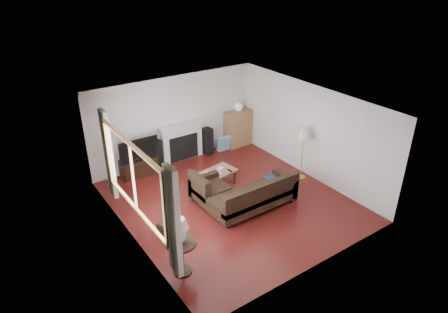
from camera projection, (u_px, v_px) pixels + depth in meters
room at (231, 156)px, 9.13m from camera, size 5.10×5.60×2.54m
window at (133, 178)px, 7.61m from camera, size 0.12×2.74×1.54m
curtain_near at (174, 223)px, 6.58m from camera, size 0.10×0.35×2.10m
curtain_far at (109, 155)px, 8.82m from camera, size 0.10×0.35×2.10m
fireplace at (182, 141)px, 11.45m from camera, size 1.40×0.26×1.15m
tv_stand at (139, 167)px, 10.78m from camera, size 0.97×0.44×0.48m
television at (137, 148)px, 10.53m from camera, size 1.07×0.14×0.62m
speaker_left at (156, 155)px, 11.00m from camera, size 0.34×0.36×0.86m
speaker_right at (208, 141)px, 11.87m from camera, size 0.25×0.29×0.81m
bookshelf at (238, 128)px, 12.33m from camera, size 0.83×0.39×1.14m
globe_lamp at (238, 107)px, 12.02m from camera, size 0.25×0.25×0.25m
sectional_sofa at (253, 194)px, 9.29m from camera, size 2.30×1.68×0.74m
coffee_table at (215, 179)px, 10.22m from camera, size 1.16×0.75×0.42m
footstool at (171, 229)px, 8.44m from camera, size 0.53×0.53×0.35m
floor_lamp at (302, 153)px, 10.42m from camera, size 0.42×0.42×1.44m
side_table at (182, 257)px, 7.38m from camera, size 0.56×0.56×0.71m
table_lamp at (180, 231)px, 7.10m from camera, size 0.31×0.31×0.51m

